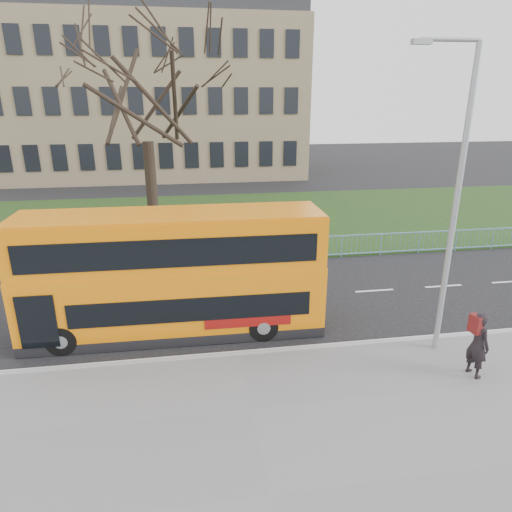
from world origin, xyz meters
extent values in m
plane|color=black|center=(0.00, 0.00, 0.00)|extent=(120.00, 120.00, 0.00)
cube|color=slate|center=(0.00, -6.75, 0.06)|extent=(80.00, 10.50, 0.12)
cube|color=#99999C|center=(0.00, -1.55, 0.07)|extent=(80.00, 0.20, 0.14)
cube|color=#1A3212|center=(0.00, 14.30, 0.04)|extent=(80.00, 15.40, 0.08)
cube|color=#867255|center=(-5.00, 35.00, 7.00)|extent=(30.00, 15.00, 14.00)
cube|color=orange|center=(-1.83, 0.40, 1.21)|extent=(9.52, 2.41, 1.76)
cube|color=orange|center=(-1.83, 0.40, 2.24)|extent=(9.52, 2.41, 0.30)
cube|color=orange|center=(-1.83, 0.40, 3.18)|extent=(9.47, 2.37, 1.58)
cube|color=black|center=(-1.31, -0.75, 1.28)|extent=(7.32, 0.16, 0.77)
cube|color=black|center=(-1.85, -0.72, 3.11)|extent=(8.73, 0.18, 0.86)
cylinder|color=black|center=(-5.24, -0.56, 0.47)|extent=(0.94, 0.27, 0.94)
cylinder|color=black|center=(0.91, -0.67, 0.47)|extent=(0.94, 0.27, 0.94)
imported|color=black|center=(6.29, -3.63, 1.06)|extent=(0.59, 0.77, 1.88)
cylinder|color=#9CA0A4|center=(6.00, -2.14, 4.41)|extent=(0.17, 0.17, 8.58)
cylinder|color=#9CA0A4|center=(5.25, -2.11, 8.70)|extent=(1.50, 0.17, 0.11)
cube|color=#9CA0A4|center=(4.50, -2.08, 8.65)|extent=(0.49, 0.21, 0.13)
camera|label=1|loc=(-1.33, -13.39, 7.42)|focal=32.00mm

